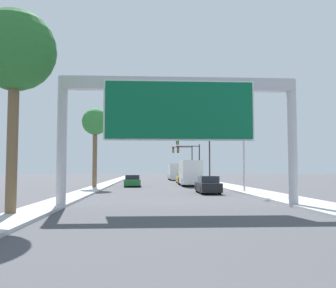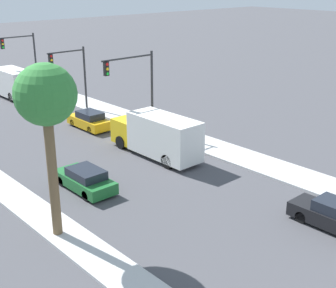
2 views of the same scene
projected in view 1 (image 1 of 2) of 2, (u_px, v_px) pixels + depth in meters
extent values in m
cube|color=#BABABA|center=(204.00, 181.00, 62.87)|extent=(3.00, 120.00, 0.15)
cube|color=#BABABA|center=(114.00, 181.00, 62.04)|extent=(2.00, 120.00, 0.15)
cylinder|color=#B2B2B7|center=(62.00, 142.00, 20.48)|extent=(0.53, 0.53, 7.24)
cylinder|color=#B2B2B7|center=(292.00, 142.00, 21.19)|extent=(0.53, 0.53, 7.24)
cube|color=#B2B2B7|center=(179.00, 84.00, 21.05)|extent=(12.90, 0.60, 0.70)
cube|color=white|center=(179.00, 110.00, 20.65)|extent=(8.35, 0.08, 3.37)
cube|color=#0A5B38|center=(180.00, 110.00, 20.60)|extent=(8.15, 0.16, 3.17)
cube|color=gold|center=(183.00, 179.00, 55.31)|extent=(1.77, 4.38, 0.77)
cube|color=#1E232D|center=(183.00, 175.00, 55.14)|extent=(1.56, 2.28, 0.58)
cylinder|color=black|center=(177.00, 181.00, 56.60)|extent=(0.22, 0.64, 0.64)
cylinder|color=black|center=(187.00, 181.00, 56.69)|extent=(0.22, 0.64, 0.64)
cylinder|color=black|center=(178.00, 181.00, 53.90)|extent=(0.22, 0.64, 0.64)
cylinder|color=black|center=(189.00, 181.00, 53.99)|extent=(0.22, 0.64, 0.64)
cube|color=#1E662D|center=(133.00, 182.00, 44.74)|extent=(1.85, 4.51, 0.69)
cube|color=#1E232D|center=(133.00, 177.00, 44.56)|extent=(1.63, 2.34, 0.53)
cylinder|color=black|center=(126.00, 184.00, 46.08)|extent=(0.22, 0.64, 0.64)
cylinder|color=black|center=(140.00, 183.00, 46.17)|extent=(0.22, 0.64, 0.64)
cylinder|color=black|center=(125.00, 184.00, 43.29)|extent=(0.22, 0.64, 0.64)
cylinder|color=black|center=(139.00, 184.00, 43.38)|extent=(0.22, 0.64, 0.64)
cube|color=black|center=(208.00, 187.00, 32.46)|extent=(1.71, 4.63, 0.76)
cube|color=#1E232D|center=(208.00, 179.00, 32.27)|extent=(1.51, 2.41, 0.58)
cylinder|color=black|center=(197.00, 189.00, 33.83)|extent=(0.22, 0.64, 0.64)
cylinder|color=black|center=(213.00, 189.00, 33.91)|extent=(0.22, 0.64, 0.64)
cylinder|color=black|center=(202.00, 191.00, 30.97)|extent=(0.22, 0.64, 0.64)
cylinder|color=black|center=(220.00, 191.00, 31.05)|extent=(0.22, 0.64, 0.64)
cube|color=white|center=(174.00, 174.00, 73.38)|extent=(2.18, 2.09, 1.79)
cube|color=silver|center=(175.00, 171.00, 69.69)|extent=(2.37, 5.37, 2.78)
cylinder|color=black|center=(169.00, 177.00, 73.17)|extent=(0.28, 1.00, 1.00)
cylinder|color=black|center=(179.00, 177.00, 73.28)|extent=(0.28, 1.00, 1.00)
cylinder|color=black|center=(170.00, 178.00, 68.22)|extent=(0.28, 1.00, 1.00)
cylinder|color=black|center=(182.00, 178.00, 68.33)|extent=(0.28, 1.00, 1.00)
cube|color=yellow|center=(187.00, 176.00, 49.58)|extent=(2.13, 2.21, 1.83)
cube|color=silver|center=(190.00, 172.00, 45.68)|extent=(2.31, 5.69, 2.83)
cylinder|color=black|center=(179.00, 181.00, 49.37)|extent=(0.28, 1.00, 1.00)
cylinder|color=black|center=(195.00, 181.00, 49.48)|extent=(0.28, 1.00, 1.00)
cylinder|color=black|center=(183.00, 183.00, 44.13)|extent=(0.28, 1.00, 1.00)
cylinder|color=black|center=(200.00, 183.00, 44.24)|extent=(0.28, 1.00, 1.00)
cylinder|color=#2D2D30|center=(210.00, 159.00, 51.08)|extent=(0.20, 0.20, 6.84)
cylinder|color=#2D2D30|center=(192.00, 137.00, 51.16)|extent=(4.79, 0.14, 0.14)
cube|color=black|center=(177.00, 141.00, 51.01)|extent=(0.35, 0.28, 1.05)
cylinder|color=red|center=(178.00, 138.00, 50.87)|extent=(0.22, 0.04, 0.22)
cylinder|color=yellow|center=(178.00, 141.00, 50.85)|extent=(0.22, 0.04, 0.22)
cylinder|color=green|center=(178.00, 143.00, 50.83)|extent=(0.22, 0.04, 0.22)
cylinder|color=#2D2D30|center=(199.00, 163.00, 61.02)|extent=(0.20, 0.20, 6.13)
cylinder|color=#2D2D30|center=(188.00, 146.00, 61.10)|extent=(3.80, 0.14, 0.14)
cube|color=black|center=(178.00, 150.00, 60.98)|extent=(0.35, 0.28, 1.05)
cylinder|color=red|center=(178.00, 147.00, 60.84)|extent=(0.22, 0.04, 0.22)
cylinder|color=yellow|center=(178.00, 150.00, 60.82)|extent=(0.22, 0.04, 0.22)
cylinder|color=green|center=(178.00, 152.00, 60.79)|extent=(0.22, 0.04, 0.22)
cylinder|color=#2D2D30|center=(192.00, 163.00, 71.00)|extent=(0.20, 0.20, 6.57)
cylinder|color=#2D2D30|center=(182.00, 147.00, 71.09)|extent=(3.90, 0.14, 0.14)
cube|color=black|center=(173.00, 150.00, 70.96)|extent=(0.35, 0.28, 1.05)
cylinder|color=red|center=(173.00, 148.00, 70.83)|extent=(0.22, 0.04, 0.22)
cylinder|color=yellow|center=(173.00, 150.00, 70.80)|extent=(0.22, 0.04, 0.22)
cylinder|color=green|center=(173.00, 152.00, 70.78)|extent=(0.22, 0.04, 0.22)
cylinder|color=brown|center=(13.00, 132.00, 16.91)|extent=(0.49, 0.49, 7.58)
sphere|color=#286B2D|center=(15.00, 50.00, 17.16)|extent=(3.74, 3.74, 3.74)
cylinder|color=brown|center=(95.00, 155.00, 41.01)|extent=(0.48, 0.48, 7.33)
sphere|color=#337F38|center=(95.00, 122.00, 41.25)|extent=(2.91, 2.91, 2.91)
cylinder|color=#B2B2B7|center=(244.00, 141.00, 33.41)|extent=(0.18, 0.18, 9.18)
cylinder|color=#B2B2B7|center=(232.00, 92.00, 33.65)|extent=(1.99, 0.12, 0.12)
cube|color=#B2B2A8|center=(221.00, 93.00, 33.59)|extent=(0.60, 0.28, 0.20)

